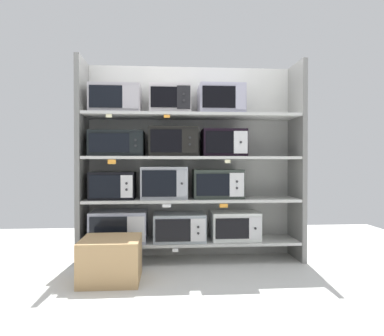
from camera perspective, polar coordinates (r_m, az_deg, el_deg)
ground at (r=2.99m, az=1.52°, el=-19.72°), size 6.24×6.00×0.02m
back_panel at (r=4.04m, az=-0.26°, el=1.10°), size 2.44×0.04×2.12m
upright_left at (r=3.88m, az=-17.15°, el=1.08°), size 0.05×0.46×2.12m
upright_right at (r=4.05m, az=16.43°, el=1.07°), size 0.05×0.46×2.12m
shelf_0 at (r=3.89m, az=0.00°, el=-11.62°), size 2.24×0.46×0.03m
microwave_0 at (r=3.87m, az=-11.57°, el=-9.07°), size 0.58×0.40×0.32m
microwave_1 at (r=3.84m, az=-2.05°, el=-9.35°), size 0.54×0.42×0.29m
microwave_2 at (r=3.91m, az=6.84°, el=-9.10°), size 0.51×0.37×0.30m
price_tag_0 at (r=3.70m, az=-12.68°, el=-12.87°), size 0.08×0.00×0.03m
price_tag_1 at (r=3.66m, az=-2.67°, el=-13.00°), size 0.06×0.00×0.03m
shelf_1 at (r=3.82m, az=0.00°, el=-5.08°), size 2.24×0.46×0.03m
microwave_3 at (r=3.83m, az=-12.50°, el=-2.73°), size 0.46×0.37×0.28m
microwave_4 at (r=3.79m, az=-4.47°, el=-2.34°), size 0.49×0.34×0.34m
microwave_5 at (r=3.83m, az=4.07°, el=-2.54°), size 0.52×0.36×0.31m
price_tag_2 at (r=3.58m, az=-4.07°, el=-6.05°), size 0.09×0.00×0.03m
price_tag_3 at (r=3.63m, az=5.09°, el=-6.01°), size 0.08×0.00×0.04m
shelf_2 at (r=3.80m, az=0.00°, el=1.62°), size 2.24×0.46×0.03m
microwave_6 at (r=3.82m, az=-11.80°, el=3.79°), size 0.55×0.42×0.26m
microwave_7 at (r=3.79m, az=-3.01°, el=4.15°), size 0.51×0.42×0.30m
microwave_8 at (r=3.84m, az=5.03°, el=3.98°), size 0.46×0.38×0.29m
price_tag_4 at (r=3.59m, az=-12.70°, el=0.98°), size 0.08×0.00×0.04m
price_tag_5 at (r=3.61m, az=5.71°, el=1.07°), size 0.06×0.00×0.04m
shelf_3 at (r=3.83m, az=0.00°, el=8.30°), size 2.24×0.46×0.03m
microwave_9 at (r=3.87m, az=-12.08°, el=10.62°), size 0.52×0.36×0.29m
microwave_10 at (r=3.84m, az=-3.55°, el=10.72°), size 0.42×0.40×0.29m
microwave_11 at (r=3.89m, az=4.60°, el=10.71°), size 0.47×0.41×0.31m
price_tag_6 at (r=3.63m, az=-13.13°, el=8.13°), size 0.06×0.00×0.03m
price_tag_7 at (r=3.58m, az=-4.03°, el=8.25°), size 0.06×0.00×0.03m
shipping_carton at (r=3.32m, az=-12.81°, el=-14.04°), size 0.51×0.51×0.38m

